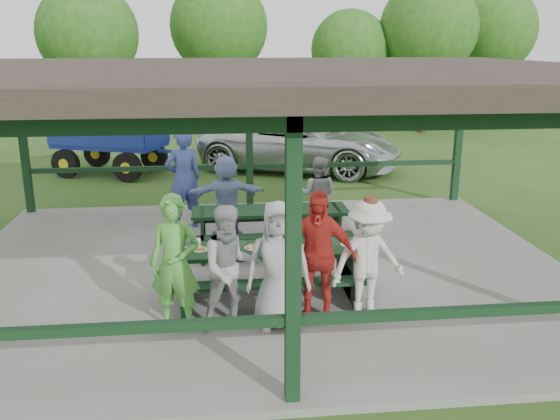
{
  "coord_description": "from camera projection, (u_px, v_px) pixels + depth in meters",
  "views": [
    {
      "loc": [
        -0.7,
        -9.17,
        3.7
      ],
      "look_at": [
        0.25,
        -0.3,
        1.15
      ],
      "focal_mm": 38.0,
      "sensor_mm": 36.0,
      "label": 1
    }
  ],
  "objects": [
    {
      "name": "spectator_grey",
      "position": [
        318.0,
        195.0,
        11.4
      ],
      "size": [
        0.89,
        0.81,
        1.49
      ],
      "primitive_type": "imported",
      "rotation": [
        0.0,
        0.0,
        2.73
      ],
      "color": "gray",
      "rests_on": "concrete_slab"
    },
    {
      "name": "farm_trailer",
      "position": [
        111.0,
        149.0,
        16.92
      ],
      "size": [
        4.08,
        2.65,
        1.43
      ],
      "rotation": [
        0.0,
        0.0,
        -0.37
      ],
      "color": "navy",
      "rests_on": "ground"
    },
    {
      "name": "pickup_truck",
      "position": [
        300.0,
        143.0,
        17.42
      ],
      "size": [
        6.44,
        4.75,
        1.63
      ],
      "primitive_type": "imported",
      "rotation": [
        0.0,
        0.0,
        1.17
      ],
      "color": "silver",
      "rests_on": "ground"
    },
    {
      "name": "tree_far_right",
      "position": [
        491.0,
        30.0,
        25.84
      ],
      "size": [
        3.91,
        3.91,
        6.11
      ],
      "color": "#321F14",
      "rests_on": "ground"
    },
    {
      "name": "contestant_green",
      "position": [
        175.0,
        264.0,
        7.44
      ],
      "size": [
        0.74,
        0.57,
        1.8
      ],
      "primitive_type": "imported",
      "rotation": [
        0.0,
        0.0,
        -0.24
      ],
      "color": "#4DA03C",
      "rests_on": "concrete_slab"
    },
    {
      "name": "contestant_grey_left",
      "position": [
        231.0,
        268.0,
        7.51
      ],
      "size": [
        0.93,
        0.8,
        1.64
      ],
      "primitive_type": "imported",
      "rotation": [
        0.0,
        0.0,
        0.25
      ],
      "color": "#939396",
      "rests_on": "concrete_slab"
    },
    {
      "name": "spectator_lblue",
      "position": [
        227.0,
        196.0,
        11.18
      ],
      "size": [
        1.47,
        0.52,
        1.56
      ],
      "primitive_type": "imported",
      "rotation": [
        0.0,
        0.0,
        3.18
      ],
      "color": "#7D94C2",
      "rests_on": "concrete_slab"
    },
    {
      "name": "tree_mid",
      "position": [
        350.0,
        50.0,
        23.98
      ],
      "size": [
        3.17,
        3.17,
        4.95
      ],
      "color": "#321F14",
      "rests_on": "ground"
    },
    {
      "name": "ground",
      "position": [
        263.0,
        272.0,
        9.86
      ],
      "size": [
        90.0,
        90.0,
        0.0
      ],
      "primitive_type": "plane",
      "color": "#2B4F18",
      "rests_on": "ground"
    },
    {
      "name": "contestant_grey_mid",
      "position": [
        278.0,
        265.0,
        7.54
      ],
      "size": [
        0.85,
        0.57,
        1.69
      ],
      "primitive_type": "imported",
      "rotation": [
        0.0,
        0.0,
        -0.04
      ],
      "color": "#959597",
      "rests_on": "concrete_slab"
    },
    {
      "name": "tree_far_left",
      "position": [
        88.0,
        34.0,
        21.91
      ],
      "size": [
        3.72,
        3.72,
        5.82
      ],
      "color": "#321F14",
      "rests_on": "ground"
    },
    {
      "name": "spectator_blue",
      "position": [
        184.0,
        179.0,
        11.61
      ],
      "size": [
        0.84,
        0.69,
        1.98
      ],
      "primitive_type": "imported",
      "rotation": [
        0.0,
        0.0,
        3.48
      ],
      "color": "#384892",
      "rests_on": "concrete_slab"
    },
    {
      "name": "picnic_table_far",
      "position": [
        270.0,
        224.0,
        10.48
      ],
      "size": [
        2.73,
        1.39,
        0.75
      ],
      "color": "black",
      "rests_on": "concrete_slab"
    },
    {
      "name": "concrete_slab",
      "position": [
        263.0,
        269.0,
        9.84
      ],
      "size": [
        10.0,
        8.0,
        0.1
      ],
      "primitive_type": "cube",
      "color": "slate",
      "rests_on": "ground"
    },
    {
      "name": "picnic_table_near",
      "position": [
        267.0,
        265.0,
        8.55
      ],
      "size": [
        2.74,
        1.39,
        0.75
      ],
      "color": "black",
      "rests_on": "concrete_slab"
    },
    {
      "name": "contestant_white_fedora",
      "position": [
        368.0,
        260.0,
        7.83
      ],
      "size": [
        1.15,
        0.82,
        1.68
      ],
      "rotation": [
        0.0,
        0.0,
        0.22
      ],
      "color": "silver",
      "rests_on": "concrete_slab"
    },
    {
      "name": "pavilion_structure",
      "position": [
        262.0,
        77.0,
        8.98
      ],
      "size": [
        10.6,
        8.6,
        3.24
      ],
      "color": "black",
      "rests_on": "concrete_slab"
    },
    {
      "name": "tree_right",
      "position": [
        428.0,
        29.0,
        23.64
      ],
      "size": [
        3.91,
        3.91,
        6.12
      ],
      "color": "#321F14",
      "rests_on": "ground"
    },
    {
      "name": "table_setting",
      "position": [
        272.0,
        245.0,
        8.49
      ],
      "size": [
        2.46,
        0.45,
        0.1
      ],
      "color": "white",
      "rests_on": "picnic_table_near"
    },
    {
      "name": "tree_left",
      "position": [
        219.0,
        26.0,
        24.44
      ],
      "size": [
        4.03,
        4.03,
        6.3
      ],
      "color": "#321F14",
      "rests_on": "ground"
    },
    {
      "name": "contestant_red",
      "position": [
        317.0,
        256.0,
        7.77
      ],
      "size": [
        1.12,
        0.68,
        1.77
      ],
      "primitive_type": "imported",
      "rotation": [
        0.0,
        0.0,
        -0.26
      ],
      "color": "#B4241F",
      "rests_on": "concrete_slab"
    }
  ]
}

